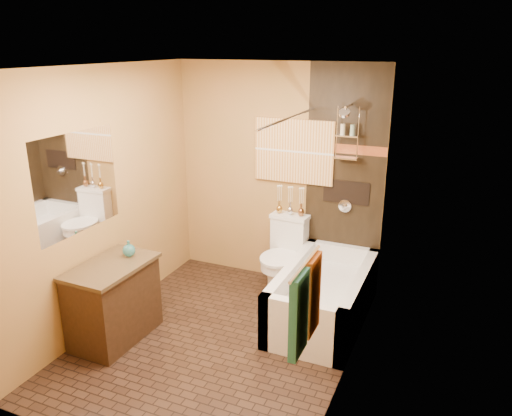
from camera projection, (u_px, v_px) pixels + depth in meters
The scene contains 23 objects.
floor at pixel (219, 340), 4.73m from camera, with size 3.00×3.00×0.00m, color black.
wall_left at pixel (105, 199), 4.78m from camera, with size 0.02×3.00×2.50m, color #AF7643.
wall_right at pixel (352, 236), 3.88m from camera, with size 0.02×3.00×2.50m, color #AF7643.
wall_back at pixel (277, 175), 5.64m from camera, with size 2.40×0.02×2.50m, color #AF7643.
wall_front at pixel (101, 290), 3.03m from camera, with size 2.40×0.02×2.50m, color #AF7643.
ceiling at pixel (212, 66), 3.94m from camera, with size 3.00×3.00×0.00m, color silver.
alcove_tile_back at pixel (345, 183), 5.34m from camera, with size 0.85×0.01×2.50m, color black.
alcove_tile_right at pixel (370, 208), 4.54m from camera, with size 0.01×1.50×2.50m, color black.
mosaic_band_back at pixel (346, 149), 5.21m from camera, with size 0.85×0.01×0.10m, color maroon.
mosaic_band_right at pixel (372, 168), 4.43m from camera, with size 0.01×1.50×0.10m, color maroon.
alcove_niche at pixel (346, 192), 5.36m from camera, with size 0.50×0.01×0.25m, color black.
shower_fixtures at pixel (347, 147), 5.10m from camera, with size 0.24×0.33×1.16m.
curtain_rod at pixel (290, 118), 4.59m from camera, with size 0.03×0.03×1.55m, color silver.
towel_bar at pixel (305, 263), 2.92m from camera, with size 0.02×0.02×0.55m, color silver.
towel_teal at pixel (299, 315), 2.89m from camera, with size 0.05×0.22×0.52m, color #1E6667.
towel_rust at pixel (312, 295), 3.12m from camera, with size 0.05×0.22×0.52m, color #91521A.
sunset_painting at pixel (294, 151), 5.45m from camera, with size 0.90×0.04×0.70m, color #C5782E.
vanity_mirror at pixel (78, 183), 4.40m from camera, with size 0.01×1.00×0.90m, color white.
bathtub at pixel (324, 300), 5.01m from camera, with size 0.80×1.50×0.55m.
toilet at pixel (283, 255), 5.56m from camera, with size 0.44×0.64×0.84m.
vanity at pixel (114, 301), 4.66m from camera, with size 0.54×0.87×0.76m.
teal_bottle at pixel (129, 249), 4.69m from camera, with size 0.12×0.12×0.19m, color teal, non-canonical shape.
bud_vases at pixel (290, 200), 5.54m from camera, with size 0.33×0.07×0.32m.
Camera 1 is at (1.94, -3.62, 2.68)m, focal length 35.00 mm.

